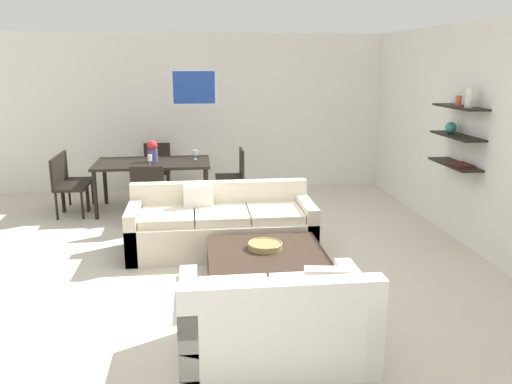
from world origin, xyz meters
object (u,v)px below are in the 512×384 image
Objects in this scene: wine_glass_right_far at (195,153)px; dining_chair_right_far at (235,173)px; wine_glass_foot at (150,158)px; dining_chair_foot at (148,192)px; centerpiece_vase at (152,150)px; sofa_beige at (221,227)px; dining_chair_head at (157,166)px; dining_chair_left_near at (64,183)px; decorative_bowl at (265,245)px; dining_table at (153,166)px; dining_chair_left_far at (71,176)px; wine_glass_head at (154,150)px; loveseat_white at (276,322)px; coffee_table at (266,269)px.

dining_chair_right_far is at bearing 9.08° from wine_glass_right_far.
dining_chair_foot is at bearing -90.00° from wine_glass_foot.
dining_chair_right_far is 2.69× the size of centerpiece_vase.
dining_chair_foot reaches higher than sofa_beige.
dining_chair_head reaches higher than sofa_beige.
dining_chair_left_near is 2.69× the size of centerpiece_vase.
dining_chair_right_far is at bearing 27.04° from wine_glass_foot.
wine_glass_foot is at bearing -9.33° from dining_chair_left_near.
decorative_bowl is at bearing -62.06° from wine_glass_foot.
dining_table is at bearing 9.82° from dining_chair_left_near.
dining_chair_left_far is 1.00× the size of dining_chair_head.
dining_chair_right_far is at bearing -9.33° from wine_glass_head.
dining_chair_head is at bearing 90.00° from dining_chair_foot.
wine_glass_foot is at bearing -90.50° from centerpiece_vase.
dining_chair_head is 0.58m from wine_glass_head.
dining_chair_left_far reaches higher than loveseat_white.
wine_glass_head is 0.72m from wine_glass_right_far.
dining_table is 0.91m from dining_chair_foot.
decorative_bowl is 0.41× the size of dining_chair_left_near.
wine_glass_foot is at bearing -90.00° from dining_table.
dining_chair_right_far is at bearing 89.55° from loveseat_white.
loveseat_white is 0.84× the size of dining_table.
wine_glass_head is 1.03× the size of wine_glass_right_far.
dining_table is 1.95× the size of dining_chair_head.
coffee_table is 1.33× the size of dining_chair_left_near.
dining_table is at bearing -9.82° from dining_chair_left_far.
dining_chair_left_near is at bearing -168.89° from centerpiece_vase.
dining_table is 9.34× the size of wine_glass_foot.
dining_chair_left_far reaches higher than coffee_table.
wine_glass_head is at bearing 90.57° from centerpiece_vase.
loveseat_white is 4.80m from dining_chair_left_near.
wine_glass_foot is (-0.00, 0.47, 0.38)m from dining_chair_foot.
loveseat_white is 3.64m from dining_chair_foot.
dining_chair_foot is 1.79m from dining_chair_head.
decorative_bowl is 0.41× the size of dining_chair_right_far.
wine_glass_foot is at bearing 107.56° from loveseat_white.
centerpiece_vase reaches higher than coffee_table.
wine_glass_right_far is at bearing 40.18° from wine_glass_foot.
dining_chair_left_far is at bearing -170.67° from wine_glass_head.
wine_glass_right_far is at bearing -25.30° from wine_glass_head.
decorative_bowl is 3.76m from dining_chair_left_near.
wine_glass_foot is 0.56× the size of centerpiece_vase.
decorative_bowl is 3.29m from centerpiece_vase.
decorative_bowl is 3.16m from wine_glass_right_far.
coffee_table is 4.16m from dining_chair_left_far.
decorative_bowl is 0.41× the size of dining_chair_left_far.
sofa_beige is at bearing -68.13° from wine_glass_head.
dining_chair_head is 5.85× the size of wine_glass_head.
wine_glass_head is at bearing 111.59° from decorative_bowl.
dining_chair_right_far is (-0.07, 3.15, 0.09)m from decorative_bowl.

